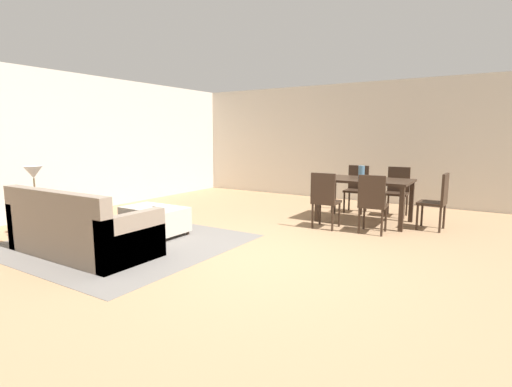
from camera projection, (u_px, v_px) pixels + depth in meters
ground_plane at (248, 257)px, 4.87m from camera, size 10.80×10.80×0.00m
wall_back at (368, 142)px, 8.86m from camera, size 9.00×0.12×2.70m
wall_left at (67, 144)px, 7.45m from camera, size 0.12×11.00×2.70m
area_rug at (124, 242)px, 5.51m from camera, size 3.00×2.80×0.01m
couch at (81, 232)px, 4.97m from camera, size 1.98×0.92×0.86m
ottoman_table at (155, 219)px, 5.94m from camera, size 0.98×0.59×0.43m
side_table at (36, 209)px, 5.75m from camera, size 0.40×0.40×0.54m
table_lamp at (33, 174)px, 5.67m from camera, size 0.26×0.26×0.53m
dining_table at (365, 184)px, 6.76m from camera, size 1.55×0.92×0.76m
dining_chair_near_left at (325, 197)px, 6.26m from camera, size 0.41×0.41×0.92m
dining_chair_near_right at (372, 201)px, 5.93m from camera, size 0.43×0.43×0.92m
dining_chair_far_left at (357, 186)px, 7.67m from camera, size 0.42×0.42×0.92m
dining_chair_far_right at (397, 188)px, 7.30m from camera, size 0.42×0.42×0.92m
dining_chair_head_east at (438, 198)px, 6.17m from camera, size 0.42×0.42×0.92m
vase_centerpiece at (361, 172)px, 6.79m from camera, size 0.11×0.11×0.23m
book_on_ottoman at (163, 207)px, 5.86m from camera, size 0.27×0.22×0.03m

